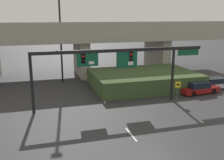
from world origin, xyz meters
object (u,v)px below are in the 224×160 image
object	(u,v)px
parked_sedan_mid_right	(215,83)
signal_gantry	(118,59)
highway_light_pole_near	(60,19)
parked_sedan_near_right	(199,88)
speed_limit_sign	(178,89)

from	to	relation	value
parked_sedan_mid_right	signal_gantry	bearing A→B (deg)	-167.64
highway_light_pole_near	parked_sedan_mid_right	bearing A→B (deg)	-25.08
highway_light_pole_near	parked_sedan_near_right	bearing A→B (deg)	-33.79
parked_sedan_mid_right	parked_sedan_near_right	bearing A→B (deg)	-156.67
speed_limit_sign	parked_sedan_near_right	distance (m)	4.97
signal_gantry	parked_sedan_mid_right	bearing A→B (deg)	11.36
signal_gantry	parked_sedan_near_right	size ratio (longest dim) A/B	3.58
speed_limit_sign	parked_sedan_near_right	size ratio (longest dim) A/B	0.48
highway_light_pole_near	parked_sedan_mid_right	size ratio (longest dim) A/B	3.48
highway_light_pole_near	speed_limit_sign	bearing A→B (deg)	-49.40
signal_gantry	highway_light_pole_near	size ratio (longest dim) A/B	1.08
highway_light_pole_near	parked_sedan_mid_right	world-z (taller)	highway_light_pole_near
signal_gantry	highway_light_pole_near	world-z (taller)	highway_light_pole_near
parked_sedan_mid_right	speed_limit_sign	bearing A→B (deg)	-152.34
parked_sedan_near_right	signal_gantry	bearing A→B (deg)	-178.31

